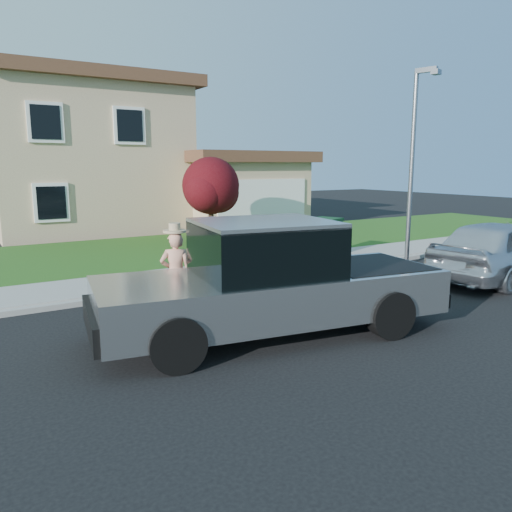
{
  "coord_description": "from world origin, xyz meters",
  "views": [
    {
      "loc": [
        -5.55,
        -8.06,
        3.02
      ],
      "look_at": [
        -0.33,
        0.43,
        1.2
      ],
      "focal_mm": 35.0,
      "sensor_mm": 36.0,
      "label": 1
    }
  ],
  "objects_px": {
    "sedan": "(501,250)",
    "ornamental_tree": "(211,189)",
    "woman": "(176,272)",
    "trash_bin": "(326,236)",
    "pickup_truck": "(271,282)",
    "street_lamp": "(414,156)"
  },
  "relations": [
    {
      "from": "pickup_truck",
      "to": "sedan",
      "type": "relative_size",
      "value": 1.36
    },
    {
      "from": "sedan",
      "to": "ornamental_tree",
      "type": "bearing_deg",
      "value": 16.5
    },
    {
      "from": "pickup_truck",
      "to": "street_lamp",
      "type": "relative_size",
      "value": 1.14
    },
    {
      "from": "woman",
      "to": "trash_bin",
      "type": "distance_m",
      "value": 7.29
    },
    {
      "from": "ornamental_tree",
      "to": "street_lamp",
      "type": "relative_size",
      "value": 0.56
    },
    {
      "from": "woman",
      "to": "street_lamp",
      "type": "distance_m",
      "value": 8.46
    },
    {
      "from": "pickup_truck",
      "to": "woman",
      "type": "relative_size",
      "value": 3.47
    },
    {
      "from": "sedan",
      "to": "ornamental_tree",
      "type": "height_order",
      "value": "ornamental_tree"
    },
    {
      "from": "sedan",
      "to": "street_lamp",
      "type": "xyz_separation_m",
      "value": [
        -0.51,
        2.64,
        2.45
      ]
    },
    {
      "from": "trash_bin",
      "to": "ornamental_tree",
      "type": "bearing_deg",
      "value": 93.8
    },
    {
      "from": "ornamental_tree",
      "to": "woman",
      "type": "bearing_deg",
      "value": -121.23
    },
    {
      "from": "woman",
      "to": "trash_bin",
      "type": "bearing_deg",
      "value": -129.47
    },
    {
      "from": "ornamental_tree",
      "to": "street_lamp",
      "type": "distance_m",
      "value": 7.42
    },
    {
      "from": "pickup_truck",
      "to": "sedan",
      "type": "distance_m",
      "value": 7.58
    },
    {
      "from": "pickup_truck",
      "to": "woman",
      "type": "height_order",
      "value": "pickup_truck"
    },
    {
      "from": "pickup_truck",
      "to": "street_lamp",
      "type": "bearing_deg",
      "value": 32.57
    },
    {
      "from": "pickup_truck",
      "to": "woman",
      "type": "xyz_separation_m",
      "value": [
        -1.0,
        1.96,
        -0.07
      ]
    },
    {
      "from": "woman",
      "to": "trash_bin",
      "type": "height_order",
      "value": "woman"
    },
    {
      "from": "woman",
      "to": "sedan",
      "type": "height_order",
      "value": "woman"
    },
    {
      "from": "sedan",
      "to": "street_lamp",
      "type": "height_order",
      "value": "street_lamp"
    },
    {
      "from": "ornamental_tree",
      "to": "street_lamp",
      "type": "bearing_deg",
      "value": -62.18
    },
    {
      "from": "woman",
      "to": "street_lamp",
      "type": "relative_size",
      "value": 0.33
    }
  ]
}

